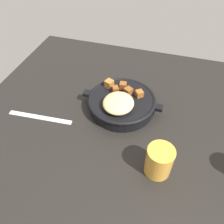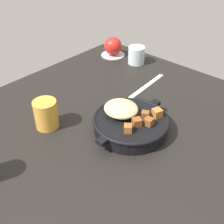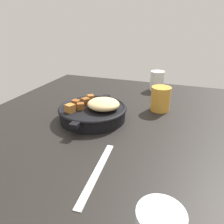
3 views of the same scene
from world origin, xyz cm
name	(u,v)px [view 1 (image 1 of 3)]	position (x,y,z in cm)	size (l,w,h in cm)	color
ground_plane	(120,124)	(0.00, 0.00, -1.20)	(96.09, 89.07, 2.40)	black
cast_iron_skillet	(121,102)	(1.32, -5.59, 2.94)	(26.22, 21.93, 7.48)	black
butter_knife	(40,117)	(25.12, 5.69, 0.18)	(21.19, 1.60, 0.36)	silver
juice_glass_amber	(159,161)	(-13.49, 13.61, 4.27)	(6.85, 6.85, 8.55)	gold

